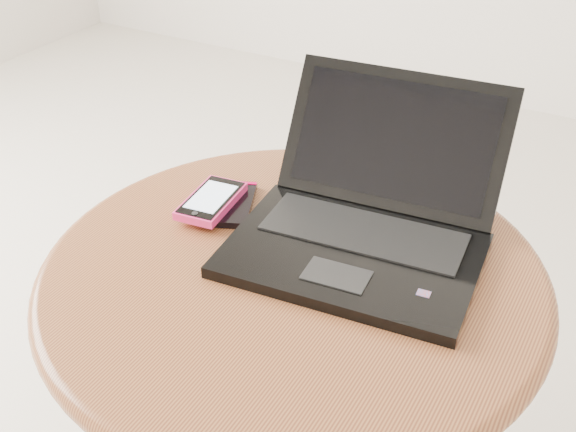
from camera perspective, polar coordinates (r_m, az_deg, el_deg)
The scene contains 4 objects.
table at distance 1.05m, azimuth 0.36°, elevation -9.00°, with size 0.69×0.69×0.55m.
laptop at distance 1.00m, azimuth 6.08°, elevation -0.30°, with size 0.36×0.37×0.19m.
phone_black at distance 1.09m, azimuth -4.45°, elevation 0.97°, with size 0.10×0.13×0.01m.
phone_pink at distance 1.08m, azimuth -6.05°, elevation 1.22°, with size 0.08×0.12×0.01m.
Camera 1 is at (0.48, -0.57, 1.13)m, focal length 45.29 mm.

